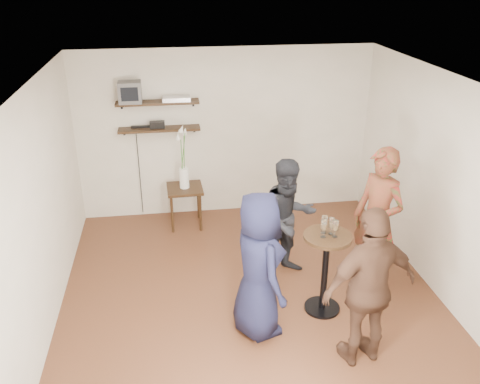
{
  "coord_description": "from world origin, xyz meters",
  "views": [
    {
      "loc": [
        -0.87,
        -4.94,
        3.7
      ],
      "look_at": [
        -0.08,
        0.4,
        1.25
      ],
      "focal_mm": 38.0,
      "sensor_mm": 36.0,
      "label": 1
    }
  ],
  "objects_px": {
    "person_plaid": "(378,220)",
    "side_table": "(185,194)",
    "person_brown": "(370,288)",
    "radio": "(157,125)",
    "drinks_table": "(326,263)",
    "crt_monitor": "(130,92)",
    "person_navy": "(258,266)",
    "person_dark": "(288,219)",
    "dvd_deck": "(176,99)"
  },
  "relations": [
    {
      "from": "radio",
      "to": "person_navy",
      "type": "xyz_separation_m",
      "value": [
        1.0,
        -2.9,
        -0.7
      ]
    },
    {
      "from": "side_table",
      "to": "person_dark",
      "type": "bearing_deg",
      "value": -51.03
    },
    {
      "from": "drinks_table",
      "to": "person_navy",
      "type": "xyz_separation_m",
      "value": [
        -0.81,
        -0.24,
        0.19
      ]
    },
    {
      "from": "person_plaid",
      "to": "side_table",
      "type": "bearing_deg",
      "value": -159.47
    },
    {
      "from": "person_navy",
      "to": "dvd_deck",
      "type": "bearing_deg",
      "value": -2.9
    },
    {
      "from": "side_table",
      "to": "drinks_table",
      "type": "xyz_separation_m",
      "value": [
        1.47,
        -2.33,
        0.11
      ]
    },
    {
      "from": "crt_monitor",
      "to": "side_table",
      "type": "xyz_separation_m",
      "value": [
        0.7,
        -0.33,
        -1.49
      ]
    },
    {
      "from": "drinks_table",
      "to": "person_navy",
      "type": "distance_m",
      "value": 0.87
    },
    {
      "from": "crt_monitor",
      "to": "dvd_deck",
      "type": "relative_size",
      "value": 0.8
    },
    {
      "from": "person_plaid",
      "to": "person_brown",
      "type": "relative_size",
      "value": 1.06
    },
    {
      "from": "dvd_deck",
      "to": "person_brown",
      "type": "distance_m",
      "value": 4.01
    },
    {
      "from": "person_dark",
      "to": "person_navy",
      "type": "height_order",
      "value": "person_navy"
    },
    {
      "from": "person_plaid",
      "to": "person_navy",
      "type": "distance_m",
      "value": 1.69
    },
    {
      "from": "side_table",
      "to": "drinks_table",
      "type": "height_order",
      "value": "drinks_table"
    },
    {
      "from": "radio",
      "to": "side_table",
      "type": "bearing_deg",
      "value": -43.33
    },
    {
      "from": "person_brown",
      "to": "person_plaid",
      "type": "bearing_deg",
      "value": -126.45
    },
    {
      "from": "drinks_table",
      "to": "side_table",
      "type": "bearing_deg",
      "value": 122.22
    },
    {
      "from": "crt_monitor",
      "to": "dvd_deck",
      "type": "xyz_separation_m",
      "value": [
        0.65,
        0.0,
        -0.12
      ]
    },
    {
      "from": "side_table",
      "to": "person_brown",
      "type": "bearing_deg",
      "value": -62.65
    },
    {
      "from": "person_brown",
      "to": "radio",
      "type": "bearing_deg",
      "value": -71.75
    },
    {
      "from": "crt_monitor",
      "to": "drinks_table",
      "type": "xyz_separation_m",
      "value": [
        2.16,
        -2.65,
        -1.39
      ]
    },
    {
      "from": "person_plaid",
      "to": "person_navy",
      "type": "bearing_deg",
      "value": -95.97
    },
    {
      "from": "radio",
      "to": "person_brown",
      "type": "xyz_separation_m",
      "value": [
        1.98,
        -3.49,
        -0.67
      ]
    },
    {
      "from": "side_table",
      "to": "person_navy",
      "type": "height_order",
      "value": "person_navy"
    },
    {
      "from": "radio",
      "to": "person_navy",
      "type": "height_order",
      "value": "person_navy"
    },
    {
      "from": "radio",
      "to": "person_brown",
      "type": "height_order",
      "value": "person_brown"
    },
    {
      "from": "dvd_deck",
      "to": "person_navy",
      "type": "distance_m",
      "value": 3.17
    },
    {
      "from": "dvd_deck",
      "to": "radio",
      "type": "bearing_deg",
      "value": 180.0
    },
    {
      "from": "side_table",
      "to": "person_dark",
      "type": "relative_size",
      "value": 0.4
    },
    {
      "from": "radio",
      "to": "person_plaid",
      "type": "height_order",
      "value": "person_plaid"
    },
    {
      "from": "person_dark",
      "to": "person_navy",
      "type": "bearing_deg",
      "value": -135.01
    },
    {
      "from": "person_dark",
      "to": "person_brown",
      "type": "distance_m",
      "value": 1.69
    },
    {
      "from": "crt_monitor",
      "to": "side_table",
      "type": "height_order",
      "value": "crt_monitor"
    },
    {
      "from": "person_plaid",
      "to": "person_dark",
      "type": "height_order",
      "value": "person_plaid"
    },
    {
      "from": "radio",
      "to": "side_table",
      "type": "distance_m",
      "value": 1.1
    },
    {
      "from": "person_navy",
      "to": "person_brown",
      "type": "distance_m",
      "value": 1.14
    },
    {
      "from": "radio",
      "to": "person_dark",
      "type": "relative_size",
      "value": 0.14
    },
    {
      "from": "dvd_deck",
      "to": "person_plaid",
      "type": "height_order",
      "value": "dvd_deck"
    },
    {
      "from": "crt_monitor",
      "to": "person_dark",
      "type": "xyz_separation_m",
      "value": [
        1.92,
        -1.84,
        -1.23
      ]
    },
    {
      "from": "crt_monitor",
      "to": "drinks_table",
      "type": "relative_size",
      "value": 0.33
    },
    {
      "from": "dvd_deck",
      "to": "person_plaid",
      "type": "distance_m",
      "value": 3.34
    },
    {
      "from": "crt_monitor",
      "to": "dvd_deck",
      "type": "distance_m",
      "value": 0.66
    },
    {
      "from": "crt_monitor",
      "to": "person_navy",
      "type": "bearing_deg",
      "value": -64.98
    },
    {
      "from": "drinks_table",
      "to": "person_dark",
      "type": "bearing_deg",
      "value": 106.55
    },
    {
      "from": "side_table",
      "to": "drinks_table",
      "type": "distance_m",
      "value": 2.75
    },
    {
      "from": "radio",
      "to": "drinks_table",
      "type": "xyz_separation_m",
      "value": [
        1.81,
        -2.65,
        -0.89
      ]
    },
    {
      "from": "person_navy",
      "to": "drinks_table",
      "type": "bearing_deg",
      "value": -90.0
    },
    {
      "from": "side_table",
      "to": "person_brown",
      "type": "relative_size",
      "value": 0.37
    },
    {
      "from": "dvd_deck",
      "to": "person_dark",
      "type": "height_order",
      "value": "dvd_deck"
    },
    {
      "from": "drinks_table",
      "to": "radio",
      "type": "bearing_deg",
      "value": 124.35
    }
  ]
}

